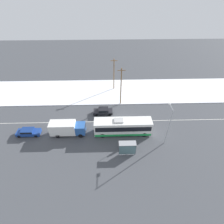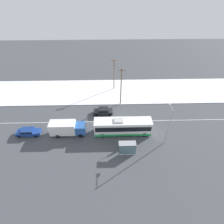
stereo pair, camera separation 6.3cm
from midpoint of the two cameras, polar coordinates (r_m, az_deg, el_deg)
The scene contains 12 objects.
ground_plane at distance 38.68m, azimuth 3.52°, elevation -2.99°, with size 120.00×120.00×0.00m, color #424449.
snow_lot at distance 48.64m, azimuth 2.40°, elevation 6.88°, with size 80.00×12.55×0.12m.
lane_marking_center at distance 38.68m, azimuth 3.52°, elevation -2.99°, with size 60.00×0.12×0.00m.
city_bus at distance 34.91m, azimuth 3.49°, elevation -4.78°, with size 11.32×2.57×3.49m.
box_truck at distance 35.77m, azimuth -14.58°, elevation -5.06°, with size 6.93×2.30×3.00m.
sedan_car at distance 40.14m, azimuth -2.94°, elevation 0.37°, with size 4.32×1.80×1.50m.
parked_car_near_truck at distance 38.93m, azimuth -25.70°, elevation -5.85°, with size 4.60×1.80×1.40m.
pedestrian_at_stop at distance 32.57m, azimuth 3.43°, elevation -10.39°, with size 0.65×0.29×1.81m.
bus_shelter at distance 31.42m, azimuth 5.01°, elevation -11.34°, with size 3.06×1.20×2.40m.
streetlamp at distance 32.52m, azimuth 18.02°, elevation -3.12°, with size 0.36×2.51×8.01m.
utility_pole_roadside at distance 41.07m, azimuth 2.90°, elevation 8.31°, with size 1.80×0.24×9.50m.
utility_pole_snowlot at distance 47.57m, azimuth 0.59°, elevation 12.33°, with size 1.80×0.24×8.72m.
Camera 1 is at (-3.22, -28.74, 25.70)m, focal length 28.00 mm.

